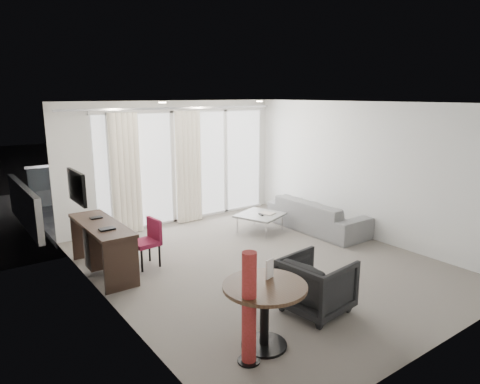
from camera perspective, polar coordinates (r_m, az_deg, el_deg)
floor at (r=7.16m, az=2.86°, el=-9.49°), size 5.00×6.00×0.00m
ceiling at (r=6.62m, az=3.11°, el=11.79°), size 5.00×6.00×0.00m
wall_left at (r=5.60m, az=-17.39°, el=-2.48°), size 0.00×6.00×2.60m
wall_right at (r=8.54m, az=16.17°, el=2.78°), size 0.00×6.00×2.60m
wall_front at (r=4.90m, az=25.66°, el=-5.35°), size 5.00×0.00×2.60m
window_panel at (r=9.40m, az=-7.08°, el=3.47°), size 4.00×0.02×2.38m
window_frame at (r=9.39m, az=-7.04°, el=3.46°), size 4.10×0.06×2.44m
curtain_left at (r=8.66m, az=-14.97°, el=2.31°), size 0.60×0.20×2.38m
curtain_right at (r=9.24m, az=-6.86°, el=3.30°), size 0.60×0.20×2.38m
curtain_track at (r=9.00m, az=-8.49°, el=11.01°), size 4.80×0.04×0.04m
downlight_a at (r=7.50m, az=-10.32°, el=11.66°), size 0.12×0.12×0.02m
downlight_b at (r=8.62m, az=2.61°, el=11.99°), size 0.12×0.12×0.02m
desk at (r=7.02m, az=-17.84°, el=-7.13°), size 0.53×1.69×0.79m
tv at (r=6.95m, az=-20.95°, el=0.62°), size 0.05×0.80×0.50m
desk_chair at (r=7.07m, az=-12.52°, el=-6.72°), size 0.46×0.44×0.78m
round_table at (r=4.86m, az=3.28°, el=-16.15°), size 1.11×1.11×0.73m
menu_card at (r=4.85m, az=3.93°, el=-11.56°), size 0.12×0.05×0.22m
red_lamp at (r=4.49m, az=1.22°, el=-15.28°), size 0.30×0.30×1.21m
tub_armchair at (r=5.65m, az=10.16°, el=-12.09°), size 0.88×0.86×0.72m
coffee_table at (r=8.70m, az=2.68°, el=-4.12°), size 1.05×1.05×0.36m
remote at (r=8.58m, az=2.80°, el=-3.12°), size 0.09×0.17×0.02m
magazine at (r=8.69m, az=3.66°, el=-2.92°), size 0.28×0.32×0.02m
sofa at (r=8.90m, az=10.25°, el=-3.01°), size 0.85×2.18×0.64m
terrace_slab at (r=10.99m, az=-10.74°, el=-2.01°), size 5.60×3.00×0.12m
rattan_chair_a at (r=11.22m, az=-7.72°, el=0.68°), size 0.64×0.64×0.75m
rattan_chair_b at (r=11.73m, az=-3.74°, el=1.44°), size 0.59×0.59×0.80m
rattan_table at (r=11.07m, az=-7.02°, el=-0.14°), size 0.64×0.64×0.49m
balustrade at (r=12.17m, az=-13.79°, el=2.00°), size 5.50×0.06×1.05m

